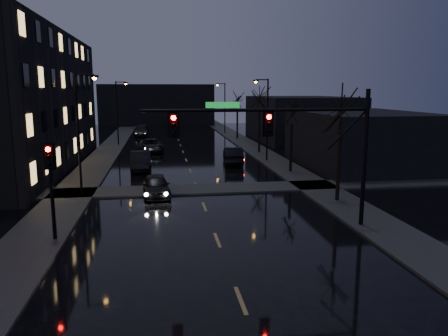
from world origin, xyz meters
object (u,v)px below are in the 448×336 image
object	(u,v)px
oncoming_car_a	(156,186)
lead_car	(233,155)
oncoming_car_b	(141,161)
oncoming_car_c	(151,145)
oncoming_car_d	(141,131)

from	to	relation	value
oncoming_car_a	lead_car	distance (m)	13.98
oncoming_car_b	oncoming_car_c	size ratio (longest dim) A/B	0.93
oncoming_car_c	oncoming_car_a	bearing A→B (deg)	-92.26
oncoming_car_a	lead_car	size ratio (longest dim) A/B	0.86
oncoming_car_b	lead_car	world-z (taller)	oncoming_car_b
oncoming_car_c	oncoming_car_b	bearing A→B (deg)	-97.77
oncoming_car_b	oncoming_car_d	world-z (taller)	oncoming_car_b
oncoming_car_a	oncoming_car_c	size ratio (longest dim) A/B	0.78
oncoming_car_a	lead_car	world-z (taller)	lead_car
oncoming_car_c	lead_car	world-z (taller)	lead_car
oncoming_car_a	oncoming_car_d	world-z (taller)	oncoming_car_d
oncoming_car_b	oncoming_car_d	size ratio (longest dim) A/B	0.88
oncoming_car_b	lead_car	bearing A→B (deg)	11.67
oncoming_car_a	oncoming_car_b	distance (m)	9.91
oncoming_car_c	lead_car	size ratio (longest dim) A/B	1.10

